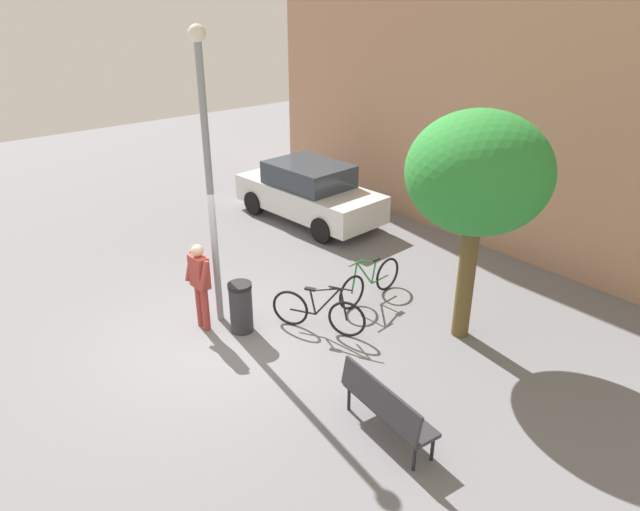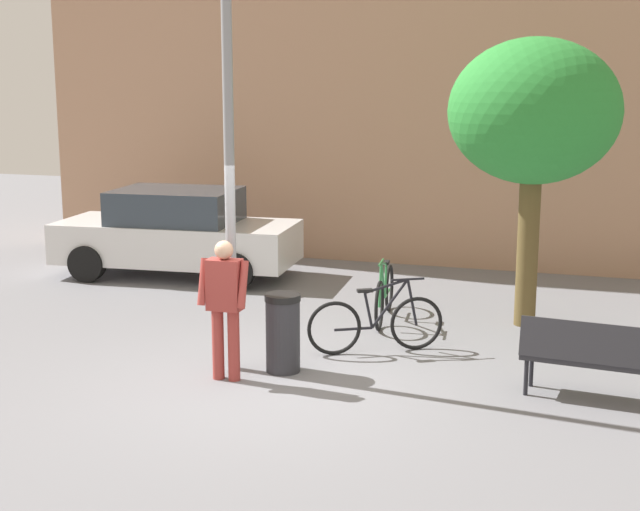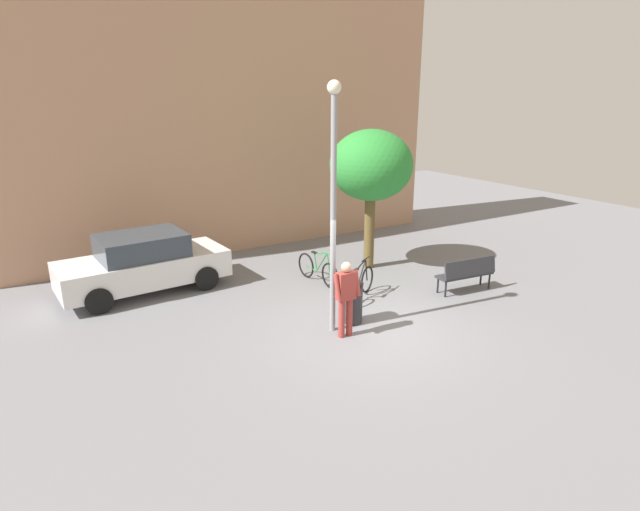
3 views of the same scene
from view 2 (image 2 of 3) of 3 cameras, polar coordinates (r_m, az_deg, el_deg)
name	(u,v)px [view 2 (image 2 of 3)]	position (r m, az deg, el deg)	size (l,w,h in m)	color
ground_plane	(270,384)	(10.69, -3.15, -8.07)	(36.00, 36.00, 0.00)	slate
building_facade	(418,13)	(17.89, 6.19, 14.90)	(14.74, 2.00, 9.33)	tan
lamppost	(228,116)	(10.70, -5.77, 8.72)	(0.28, 0.28, 5.24)	gray
person_by_lamppost	(225,300)	(10.62, -6.00, -2.81)	(0.59, 0.28, 1.67)	#9E3833
park_bench	(595,354)	(10.41, 16.88, -5.95)	(1.64, 0.63, 0.92)	#2D2D33
plaza_tree	(534,114)	(12.96, 13.28, 8.66)	(2.36, 2.36, 4.05)	brown
bicycle_green	(384,295)	(13.27, 4.07, -2.47)	(0.24, 1.81, 0.97)	black
bicycle_black	(376,324)	(11.77, 3.56, -4.29)	(1.60, 0.94, 0.97)	black
parked_car_white	(177,233)	(16.26, -8.97, 1.41)	(4.32, 2.07, 1.55)	silver
trash_bin	(283,333)	(10.99, -2.34, -4.86)	(0.43, 0.43, 0.96)	#2D2D33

